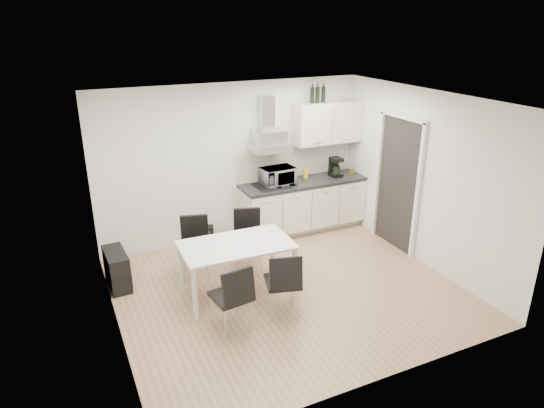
# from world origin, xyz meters

# --- Properties ---
(ground) EXTENTS (4.50, 4.50, 0.00)m
(ground) POSITION_xyz_m (0.00, 0.00, 0.00)
(ground) COLOR tan
(ground) RESTS_ON ground
(wall_back) EXTENTS (4.50, 0.10, 2.60)m
(wall_back) POSITION_xyz_m (0.00, 2.00, 1.30)
(wall_back) COLOR white
(wall_back) RESTS_ON ground
(wall_front) EXTENTS (4.50, 0.10, 2.60)m
(wall_front) POSITION_xyz_m (0.00, -2.00, 1.30)
(wall_front) COLOR white
(wall_front) RESTS_ON ground
(wall_left) EXTENTS (0.10, 4.00, 2.60)m
(wall_left) POSITION_xyz_m (-2.25, 0.00, 1.30)
(wall_left) COLOR white
(wall_left) RESTS_ON ground
(wall_right) EXTENTS (0.10, 4.00, 2.60)m
(wall_right) POSITION_xyz_m (2.25, 0.00, 1.30)
(wall_right) COLOR white
(wall_right) RESTS_ON ground
(ceiling) EXTENTS (4.50, 4.50, 0.00)m
(ceiling) POSITION_xyz_m (0.00, 0.00, 2.60)
(ceiling) COLOR white
(ceiling) RESTS_ON wall_back
(doorway) EXTENTS (0.08, 1.04, 2.10)m
(doorway) POSITION_xyz_m (2.21, 0.55, 1.05)
(doorway) COLOR white
(doorway) RESTS_ON ground
(kitchenette) EXTENTS (2.22, 0.64, 2.52)m
(kitchenette) POSITION_xyz_m (1.19, 1.73, 0.83)
(kitchenette) COLOR beige
(kitchenette) RESTS_ON ground
(dining_table) EXTENTS (1.48, 0.87, 0.75)m
(dining_table) POSITION_xyz_m (-0.66, 0.21, 0.67)
(dining_table) COLOR white
(dining_table) RESTS_ON ground
(chair_far_left) EXTENTS (0.57, 0.61, 0.88)m
(chair_far_left) POSITION_xyz_m (-1.02, 0.93, 0.44)
(chair_far_left) COLOR black
(chair_far_left) RESTS_ON ground
(chair_far_right) EXTENTS (0.57, 0.61, 0.88)m
(chair_far_right) POSITION_xyz_m (-0.22, 0.86, 0.44)
(chair_far_right) COLOR black
(chair_far_right) RESTS_ON ground
(chair_near_left) EXTENTS (0.50, 0.55, 0.88)m
(chair_near_left) POSITION_xyz_m (-1.01, -0.51, 0.44)
(chair_near_left) COLOR black
(chair_near_left) RESTS_ON ground
(chair_near_right) EXTENTS (0.56, 0.60, 0.88)m
(chair_near_right) POSITION_xyz_m (-0.31, -0.47, 0.44)
(chair_near_right) COLOR black
(chair_near_right) RESTS_ON ground
(guitar_amp) EXTENTS (0.30, 0.64, 0.53)m
(guitar_amp) POSITION_xyz_m (-2.10, 1.11, 0.26)
(guitar_amp) COLOR black
(guitar_amp) RESTS_ON ground
(floor_speaker) EXTENTS (0.23, 0.21, 0.30)m
(floor_speaker) POSITION_xyz_m (-0.52, 1.90, 0.15)
(floor_speaker) COLOR black
(floor_speaker) RESTS_ON ground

